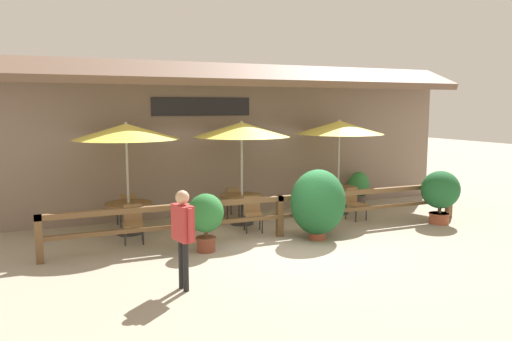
% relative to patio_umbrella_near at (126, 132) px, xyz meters
% --- Properties ---
extents(ground_plane, '(60.00, 60.00, 0.00)m').
position_rel_patio_umbrella_near_xyz_m(ground_plane, '(3.18, -2.67, -2.43)').
color(ground_plane, '#9E937F').
extents(building_facade, '(14.28, 1.49, 4.23)m').
position_rel_patio_umbrella_near_xyz_m(building_facade, '(3.18, 1.43, -0.26)').
color(building_facade, gray).
rests_on(building_facade, ground).
extents(patio_railing, '(10.40, 0.14, 0.95)m').
position_rel_patio_umbrella_near_xyz_m(patio_railing, '(3.18, -1.62, -1.73)').
color(patio_railing, brown).
rests_on(patio_railing, ground).
extents(patio_umbrella_near, '(2.45, 2.45, 2.65)m').
position_rel_patio_umbrella_near_xyz_m(patio_umbrella_near, '(0.00, 0.00, 0.00)').
color(patio_umbrella_near, '#B7B2A8').
rests_on(patio_umbrella_near, ground).
extents(dining_table_near, '(1.09, 1.09, 0.75)m').
position_rel_patio_umbrella_near_xyz_m(dining_table_near, '(0.00, 0.00, -1.82)').
color(dining_table_near, brown).
rests_on(dining_table_near, ground).
extents(chair_near_streetside, '(0.47, 0.47, 0.84)m').
position_rel_patio_umbrella_near_xyz_m(chair_near_streetside, '(-0.03, -0.81, -1.96)').
color(chair_near_streetside, olive).
rests_on(chair_near_streetside, ground).
extents(chair_near_wallside, '(0.45, 0.45, 0.84)m').
position_rel_patio_umbrella_near_xyz_m(chair_near_wallside, '(0.08, 0.81, -1.96)').
color(chair_near_wallside, olive).
rests_on(chair_near_wallside, ground).
extents(patio_umbrella_middle, '(2.45, 2.45, 2.65)m').
position_rel_patio_umbrella_near_xyz_m(patio_umbrella_middle, '(2.84, -0.11, 0.00)').
color(patio_umbrella_middle, '#B7B2A8').
rests_on(patio_umbrella_middle, ground).
extents(dining_table_middle, '(1.09, 1.09, 0.75)m').
position_rel_patio_umbrella_near_xyz_m(dining_table_middle, '(2.84, -0.11, -1.82)').
color(dining_table_middle, brown).
rests_on(dining_table_middle, ground).
extents(chair_middle_streetside, '(0.51, 0.51, 0.84)m').
position_rel_patio_umbrella_near_xyz_m(chair_middle_streetside, '(2.80, -0.93, -1.96)').
color(chair_middle_streetside, olive).
rests_on(chair_middle_streetside, ground).
extents(chair_middle_wallside, '(0.51, 0.51, 0.84)m').
position_rel_patio_umbrella_near_xyz_m(chair_middle_wallside, '(2.83, 0.70, -1.96)').
color(chair_middle_wallside, olive).
rests_on(chair_middle_wallside, ground).
extents(patio_umbrella_far, '(2.45, 2.45, 2.65)m').
position_rel_patio_umbrella_near_xyz_m(patio_umbrella_far, '(5.80, 0.01, 0.00)').
color(patio_umbrella_far, '#B7B2A8').
rests_on(patio_umbrella_far, ground).
extents(dining_table_far, '(1.09, 1.09, 0.75)m').
position_rel_patio_umbrella_near_xyz_m(dining_table_far, '(5.80, 0.01, -1.82)').
color(dining_table_far, brown).
rests_on(dining_table_far, ground).
extents(chair_far_streetside, '(0.48, 0.48, 0.84)m').
position_rel_patio_umbrella_near_xyz_m(chair_far_streetside, '(5.79, -0.83, -1.96)').
color(chair_far_streetside, olive).
rests_on(chair_far_streetside, ground).
extents(chair_far_wallside, '(0.43, 0.43, 0.84)m').
position_rel_patio_umbrella_near_xyz_m(chair_far_wallside, '(5.83, 0.84, -1.96)').
color(chair_far_wallside, olive).
rests_on(chair_far_wallside, ground).
extents(potted_plant_small_flowering, '(0.76, 0.69, 1.22)m').
position_rel_patio_umbrella_near_xyz_m(potted_plant_small_flowering, '(1.23, -2.11, -1.68)').
color(potted_plant_small_flowering, brown).
rests_on(potted_plant_small_flowering, ground).
extents(potted_plant_tall_tropical, '(1.27, 1.14, 1.60)m').
position_rel_patio_umbrella_near_xyz_m(potted_plant_tall_tropical, '(3.86, -2.19, -1.58)').
color(potted_plant_tall_tropical, '#9E4C33').
rests_on(potted_plant_tall_tropical, ground).
extents(potted_plant_broad_leaf, '(1.02, 0.92, 1.37)m').
position_rel_patio_umbrella_near_xyz_m(potted_plant_broad_leaf, '(7.53, -2.10, -1.60)').
color(potted_plant_broad_leaf, '#9E4C33').
rests_on(potted_plant_broad_leaf, ground).
extents(potted_plant_corner_fern, '(0.66, 0.60, 1.01)m').
position_rel_patio_umbrella_near_xyz_m(potted_plant_corner_fern, '(7.11, 0.88, -1.87)').
color(potted_plant_corner_fern, '#564C47').
rests_on(potted_plant_corner_fern, ground).
extents(pedestrian, '(0.29, 0.57, 1.66)m').
position_rel_patio_umbrella_near_xyz_m(pedestrian, '(0.23, -4.07, -1.36)').
color(pedestrian, black).
rests_on(pedestrian, ground).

